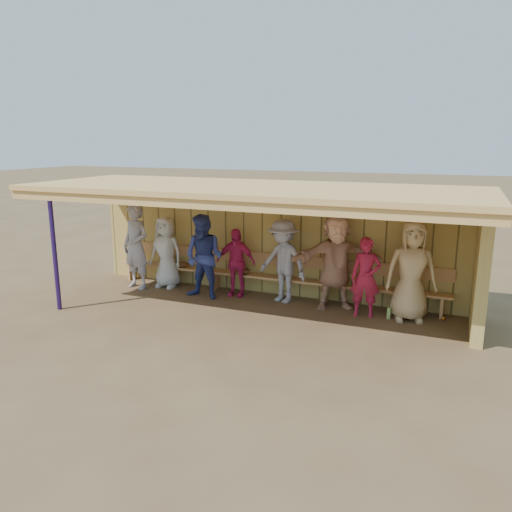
{
  "coord_description": "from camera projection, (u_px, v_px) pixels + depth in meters",
  "views": [
    {
      "loc": [
        3.75,
        -8.79,
        3.35
      ],
      "look_at": [
        0.0,
        0.35,
        1.05
      ],
      "focal_mm": 35.0,
      "sensor_mm": 36.0,
      "label": 1
    }
  ],
  "objects": [
    {
      "name": "dugout_equipment",
      "position": [
        232.0,
        271.0,
        11.16
      ],
      "size": [
        6.25,
        0.62,
        0.8
      ],
      "color": "#C86B17",
      "rests_on": "ground"
    },
    {
      "name": "player_b",
      "position": [
        166.0,
        252.0,
        11.51
      ],
      "size": [
        0.82,
        0.54,
        1.66
      ],
      "primitive_type": "imported",
      "rotation": [
        0.0,
        0.0,
        -0.01
      ],
      "color": "silver",
      "rests_on": "ground"
    },
    {
      "name": "player_d",
      "position": [
        236.0,
        262.0,
        10.87
      ],
      "size": [
        0.91,
        0.45,
        1.5
      ],
      "primitive_type": "imported",
      "rotation": [
        0.0,
        0.0,
        0.1
      ],
      "color": "#D02157",
      "rests_on": "ground"
    },
    {
      "name": "bench",
      "position": [
        269.0,
        272.0,
        10.95
      ],
      "size": [
        7.6,
        0.34,
        0.93
      ],
      "color": "tan",
      "rests_on": "ground"
    },
    {
      "name": "dugout_structure",
      "position": [
        280.0,
        223.0,
        10.16
      ],
      "size": [
        8.8,
        3.2,
        2.5
      ],
      "color": "tan",
      "rests_on": "ground"
    },
    {
      "name": "player_e",
      "position": [
        283.0,
        261.0,
        10.43
      ],
      "size": [
        1.29,
        0.98,
        1.76
      ],
      "primitive_type": "imported",
      "rotation": [
        0.0,
        0.0,
        -0.32
      ],
      "color": "#9B99A1",
      "rests_on": "ground"
    },
    {
      "name": "player_h",
      "position": [
        411.0,
        271.0,
        9.34
      ],
      "size": [
        1.06,
        0.81,
        1.92
      ],
      "primitive_type": "imported",
      "rotation": [
        0.0,
        0.0,
        0.24
      ],
      "color": "tan",
      "rests_on": "ground"
    },
    {
      "name": "ground",
      "position": [
        249.0,
        310.0,
        10.07
      ],
      "size": [
        90.0,
        90.0,
        0.0
      ],
      "primitive_type": "plane",
      "color": "brown",
      "rests_on": "ground"
    },
    {
      "name": "player_c",
      "position": [
        204.0,
        257.0,
        10.66
      ],
      "size": [
        0.92,
        0.74,
        1.83
      ],
      "primitive_type": "imported",
      "rotation": [
        0.0,
        0.0,
        -0.05
      ],
      "color": "navy",
      "rests_on": "ground"
    },
    {
      "name": "player_a",
      "position": [
        136.0,
        246.0,
        11.4
      ],
      "size": [
        0.8,
        0.6,
        1.96
      ],
      "primitive_type": "imported",
      "rotation": [
        0.0,
        0.0,
        -0.2
      ],
      "color": "#9F9CA4",
      "rests_on": "ground"
    },
    {
      "name": "player_f",
      "position": [
        336.0,
        261.0,
        10.0
      ],
      "size": [
        1.91,
        1.27,
        1.97
      ],
      "primitive_type": "imported",
      "rotation": [
        0.0,
        0.0,
        0.41
      ],
      "color": "#E1A57E",
      "rests_on": "ground"
    },
    {
      "name": "player_g",
      "position": [
        366.0,
        277.0,
        9.57
      ],
      "size": [
        0.61,
        0.44,
        1.56
      ],
      "primitive_type": "imported",
      "rotation": [
        0.0,
        0.0,
        0.13
      ],
      "color": "#AA1B36",
      "rests_on": "ground"
    }
  ]
}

